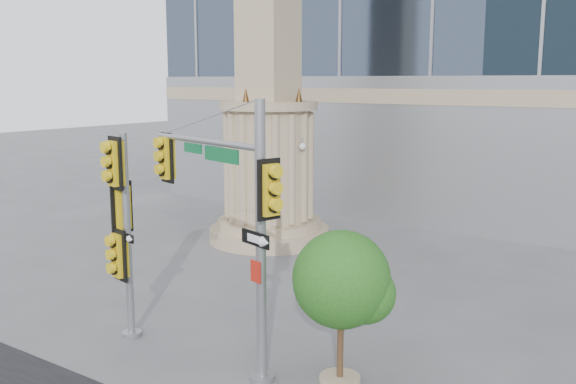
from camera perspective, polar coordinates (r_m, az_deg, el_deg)
The scene contains 5 objects.
ground at distance 13.58m, azimuth -3.91°, elevation -15.58°, with size 120.00×120.00×0.00m, color #545456.
monument at distance 23.05m, azimuth -1.74°, elevation 9.11°, with size 4.40×4.40×16.60m.
main_signal_pole at distance 12.88m, azimuth -5.10°, elevation -0.99°, with size 4.16×1.54×5.51m.
secondary_signal_pole at distance 14.80m, azimuth -14.59°, elevation -2.40°, with size 0.82×0.71×4.71m.
street_tree at distance 12.46m, azimuth 4.94°, elevation -8.11°, with size 1.94×1.90×3.03m.
Camera 1 is at (7.70, -9.54, 5.84)m, focal length 40.00 mm.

